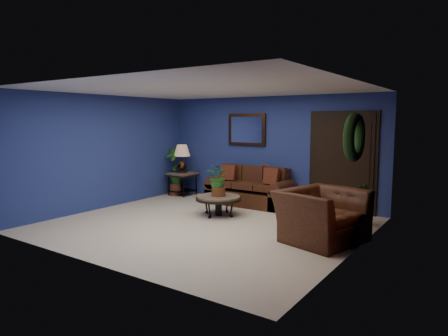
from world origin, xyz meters
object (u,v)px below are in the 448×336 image
Objects in this scene: side_chair at (263,183)px; armchair at (322,216)px; end_table at (182,178)px; coffee_table at (219,199)px; table_lamp at (182,155)px; sofa at (251,192)px.

side_chair reaches higher than armchair.
armchair reaches higher than end_table.
coffee_table is 2.43m from armchair.
side_chair is at bearing 1.67° from table_lamp.
side_chair reaches higher than sofa.
side_chair reaches higher than end_table.
side_chair is (2.36, 0.07, -0.51)m from table_lamp.
armchair is (2.39, -1.81, 0.13)m from sofa.
side_chair is at bearing 77.88° from coffee_table.
armchair is (4.45, -1.79, -0.03)m from end_table.
side_chair is (0.30, 0.04, 0.24)m from sofa.
sofa reaches higher than armchair.
end_table is 2.36m from side_chair.
end_table is at bearing -179.33° from sofa.
table_lamp is at bearing 0.00° from end_table.
armchair is at bearing -11.68° from coffee_table.
armchair is (4.45, -1.79, -0.63)m from table_lamp.
sofa is at bearing 0.67° from table_lamp.
table_lamp reaches higher than side_chair.
armchair is (2.09, -1.86, -0.11)m from side_chair.
sofa is at bearing 90.16° from coffee_table.
coffee_table is 1.34× the size of table_lamp.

